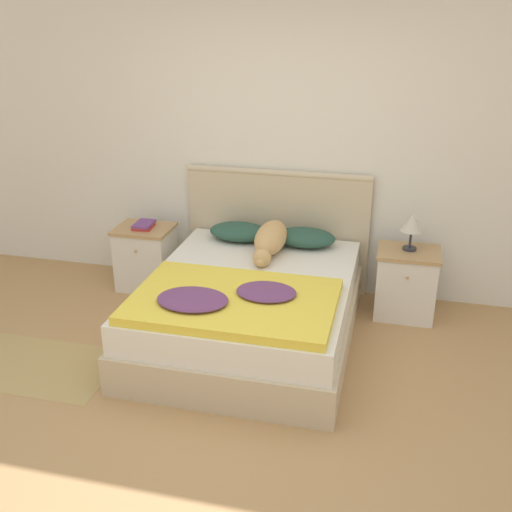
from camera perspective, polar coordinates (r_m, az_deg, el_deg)
name	(u,v)px	position (r m, az deg, el deg)	size (l,w,h in m)	color
ground_plane	(214,427)	(3.82, -4.05, -15.92)	(16.00, 16.00, 0.00)	tan
wall_back	(285,146)	(5.16, 2.79, 10.38)	(9.00, 0.06, 2.55)	silver
bed	(250,309)	(4.56, -0.58, -5.10)	(1.53, 1.92, 0.51)	#C6B28E
headboard	(277,228)	(5.30, 2.03, 2.73)	(1.61, 0.06, 1.09)	#C6B28E
nightstand_left	(146,257)	(5.47, -10.45, -0.11)	(0.49, 0.41, 0.57)	silver
nightstand_right	(406,283)	(5.04, 14.08, -2.51)	(0.49, 0.41, 0.57)	silver
pillow_left	(239,232)	(5.14, -1.62, 2.33)	(0.52, 0.33, 0.15)	#284C3D
pillow_right	(305,237)	(5.03, 4.65, 1.78)	(0.52, 0.33, 0.15)	#284C3D
quilt	(232,300)	(4.03, -2.34, -4.23)	(1.37, 0.92, 0.11)	yellow
dog	(270,239)	(4.86, 1.39, 1.58)	(0.25, 0.79, 0.24)	tan
book_stack	(144,225)	(5.36, -10.65, 2.90)	(0.18, 0.23, 0.04)	#AD2D28
table_lamp	(412,224)	(4.87, 14.64, 2.94)	(0.18, 0.18, 0.30)	#2D2D33
rug	(29,364)	(4.66, -20.77, -9.64)	(1.24, 0.69, 0.00)	tan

